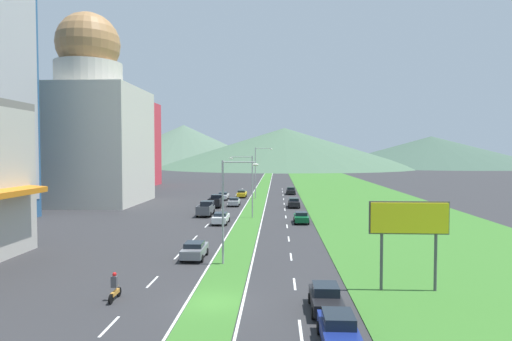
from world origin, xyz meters
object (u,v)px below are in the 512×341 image
(street_lamp_far, at_px, (257,169))
(car_4, at_px, (221,218))
(billboard_roadside, at_px, (409,223))
(car_3, at_px, (223,196))
(pickup_truck_0, at_px, (206,209))
(car_2, at_px, (326,298))
(car_8, at_px, (242,194))
(car_5, at_px, (291,191))
(pickup_truck_1, at_px, (216,201))
(car_6, at_px, (195,250))
(street_lamp_mid, at_px, (249,182))
(car_1, at_px, (301,217))
(motorcycle_rider, at_px, (115,289))
(street_lamp_near, at_px, (227,204))
(car_7, at_px, (234,202))
(car_9, at_px, (294,203))
(car_0, at_px, (339,330))

(street_lamp_far, height_order, car_4, street_lamp_far)
(street_lamp_far, bearing_deg, billboard_roadside, -77.51)
(billboard_roadside, height_order, car_3, billboard_roadside)
(street_lamp_far, xyz_separation_m, pickup_truck_0, (-6.52, -23.43, -4.94))
(car_2, relative_size, car_8, 0.87)
(car_5, distance_m, pickup_truck_0, 35.83)
(street_lamp_far, distance_m, pickup_truck_1, 15.57)
(car_3, xyz_separation_m, pickup_truck_0, (0.06, -21.24, 0.20))
(car_6, distance_m, car_8, 52.32)
(street_lamp_mid, xyz_separation_m, car_1, (7.10, -4.06, -4.41))
(car_8, bearing_deg, motorcycle_rider, 177.44)
(car_5, bearing_deg, billboard_roadside, 4.90)
(street_lamp_near, bearing_deg, pickup_truck_1, 99.43)
(car_4, bearing_deg, pickup_truck_1, 10.08)
(car_7, bearing_deg, car_4, -179.60)
(car_3, relative_size, car_5, 1.01)
(billboard_roadside, bearing_deg, car_9, 97.64)
(street_lamp_near, xyz_separation_m, car_4, (-3.21, 20.58, -4.26))
(car_9, bearing_deg, car_4, -30.07)
(car_7, xyz_separation_m, pickup_truck_0, (-3.06, -11.45, 0.22))
(car_8, distance_m, pickup_truck_0, 26.36)
(pickup_truck_1, bearing_deg, car_0, -165.77)
(car_4, distance_m, pickup_truck_0, 8.11)
(street_lamp_near, height_order, car_1, street_lamp_near)
(street_lamp_mid, bearing_deg, car_2, -79.32)
(car_3, distance_m, car_5, 18.09)
(car_1, bearing_deg, street_lamp_near, -18.59)
(car_6, height_order, car_9, car_9)
(street_lamp_mid, height_order, billboard_roadside, street_lamp_mid)
(car_5, xyz_separation_m, car_7, (-10.48, -21.72, -0.05))
(pickup_truck_1, relative_size, motorcycle_rider, 2.70)
(car_4, height_order, pickup_truck_0, pickup_truck_0)
(car_6, xyz_separation_m, pickup_truck_1, (-3.24, 36.31, 0.22))
(billboard_roadside, distance_m, pickup_truck_1, 48.71)
(pickup_truck_0, distance_m, pickup_truck_1, 10.15)
(car_1, xyz_separation_m, motorcycle_rider, (-13.36, -30.84, 0.00))
(street_lamp_near, distance_m, car_0, 17.06)
(car_5, xyz_separation_m, car_6, (-10.24, -59.34, -0.04))
(car_9, bearing_deg, street_lamp_far, -152.81)
(car_6, bearing_deg, street_lamp_far, -3.71)
(car_8, bearing_deg, car_6, -179.86)
(car_4, height_order, car_6, car_4)
(car_2, distance_m, car_4, 32.53)
(car_2, bearing_deg, car_5, 179.89)
(car_0, bearing_deg, street_lamp_far, -173.97)
(car_0, bearing_deg, pickup_truck_0, -162.52)
(car_7, bearing_deg, car_1, -149.07)
(street_lamp_near, height_order, car_4, street_lamp_near)
(car_7, bearing_deg, car_2, -168.26)
(street_lamp_far, bearing_deg, car_3, -161.55)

